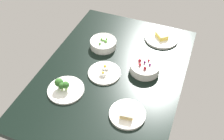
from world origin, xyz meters
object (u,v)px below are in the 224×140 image
Objects in this scene: bowl_berries at (145,67)px; plate_eggs at (104,72)px; plate_broccoli at (65,88)px; plate_sandwich at (127,113)px; plate_cheese at (161,38)px; bowl_peas at (103,43)px.

plate_eggs is at bearing 116.86° from bowl_berries.
plate_sandwich is at bearing -94.57° from plate_broccoli.
bowl_berries reaches higher than plate_cheese.
bowl_peas reaches higher than plate_eggs.
plate_broccoli reaches higher than plate_eggs.
plate_cheese is 68.29cm from plate_sandwich.
bowl_peas is at bearing 35.29° from plate_sandwich.
bowl_berries is at bearing -49.95° from plate_broccoli.
plate_sandwich is (-3.04, -38.02, -0.50)cm from plate_broccoli.
plate_broccoli is at bearing 85.43° from plate_sandwich.
plate_sandwich is (-68.28, 1.27, 0.17)cm from plate_cheese.
plate_broccoli is 0.90× the size of plate_cheese.
plate_cheese is at bearing -57.17° from bowl_peas.
plate_cheese is 50.85cm from plate_eggs.
plate_broccoli is 25.55cm from plate_eggs.
bowl_berries is at bearing 176.44° from plate_cheese.
plate_cheese is 1.31× the size of bowl_peas.
bowl_peas is at bearing 24.07° from plate_eggs.
bowl_peas reaches higher than plate_cheese.
bowl_berries is 34.09cm from plate_cheese.
plate_eggs is at bearing 152.12° from plate_cheese.
bowl_berries is at bearing 1.40° from plate_sandwich.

